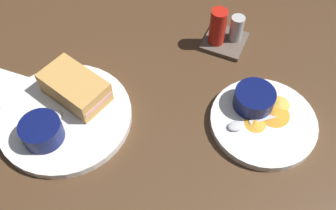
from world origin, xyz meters
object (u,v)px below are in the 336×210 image
Objects in this scene: ramekin_light_gravy at (254,98)px; ramekin_dark_sauce at (42,131)px; plate_sandwich_main at (65,117)px; spoon_by_gravy_ramekin at (242,124)px; plate_chips_companion at (263,122)px; condiment_caddy at (224,32)px; sandwich_half_near at (74,88)px; spoon_by_dark_ramekin at (59,111)px.

ramekin_dark_sauce is at bearing -145.38° from ramekin_light_gravy.
spoon_by_gravy_ramekin is at bearing 19.73° from plate_sandwich_main.
condiment_caddy reaches higher than plate_chips_companion.
ramekin_dark_sauce is at bearing -91.43° from sandwich_half_near.
ramekin_light_gravy is at bearing 86.31° from spoon_by_gravy_ramekin.
condiment_caddy reaches higher than ramekin_light_gravy.
ramekin_dark_sauce is 41.31cm from plate_chips_companion.
ramekin_dark_sauce reaches higher than plate_chips_companion.
sandwich_half_near is at bearing 88.57° from ramekin_dark_sauce.
condiment_caddy is at bearing 60.22° from ramekin_dark_sauce.
spoon_by_gravy_ramekin is (33.07, 11.41, 0.00)cm from spoon_by_dark_ramekin.
ramekin_dark_sauce is 0.76× the size of spoon_by_dark_ramekin.
plate_sandwich_main is 6.48cm from ramekin_dark_sauce.
plate_sandwich_main is at bearing -123.33° from condiment_caddy.
condiment_caddy is (21.09, 32.08, 2.61)cm from plate_sandwich_main.
plate_sandwich_main is 2.58× the size of spoon_by_dark_ramekin.
ramekin_light_gravy is 0.82× the size of condiment_caddy.
sandwich_half_near is 1.73× the size of spoon_by_gravy_ramekin.
ramekin_dark_sauce is 0.89× the size of spoon_by_gravy_ramekin.
sandwich_half_near reaches higher than plate_sandwich_main.
ramekin_dark_sauce is 36.85cm from spoon_by_gravy_ramekin.
sandwich_half_near is at bearing 93.45° from plate_sandwich_main.
spoon_by_dark_ramekin is (-0.54, 5.81, -1.77)cm from ramekin_dark_sauce.
condiment_caddy is at bearing 51.83° from sandwich_half_near.
spoon_by_gravy_ramekin is at bearing -62.17° from condiment_caddy.
condiment_caddy is (-14.29, 17.68, 2.61)cm from plate_chips_companion.
plate_sandwich_main is at bearing 84.45° from ramekin_dark_sauce.
plate_sandwich_main and plate_chips_companion have the same top height.
condiment_caddy is (22.19, 32.02, 1.44)cm from spoon_by_dark_ramekin.
ramekin_light_gravy reaches higher than plate_chips_companion.
ramekin_light_gravy is (32.62, 12.07, -0.39)cm from sandwich_half_near.
ramekin_dark_sauce is (-0.26, -10.63, -0.27)cm from sandwich_half_near.
ramekin_light_gravy is (33.43, 16.89, 1.64)cm from spoon_by_dark_ramekin.
plate_sandwich_main is 38.20cm from plate_chips_companion.
sandwich_half_near reaches higher than ramekin_light_gravy.
condiment_caddy is at bearing 56.67° from plate_sandwich_main.
ramekin_dark_sauce reaches higher than ramekin_light_gravy.
condiment_caddy is (21.39, 27.21, -0.59)cm from sandwich_half_near.
plate_chips_companion is at bearing 21.46° from spoon_by_dark_ramekin.
sandwich_half_near is at bearing -165.05° from plate_chips_companion.
sandwich_half_near reaches higher than plate_chips_companion.
ramekin_light_gravy reaches higher than spoon_by_dark_ramekin.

